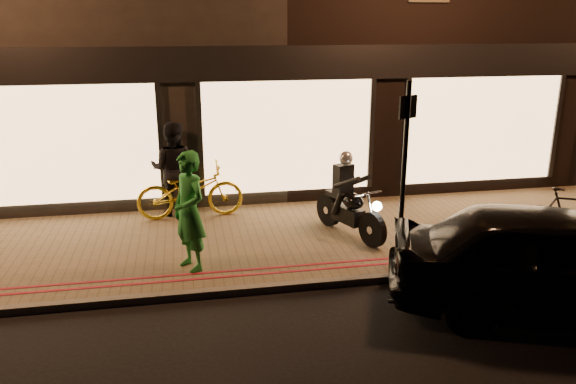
% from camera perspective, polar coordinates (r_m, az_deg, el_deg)
% --- Properties ---
extents(ground, '(90.00, 90.00, 0.00)m').
position_cam_1_polar(ground, '(8.88, 4.77, -9.66)').
color(ground, black).
rests_on(ground, ground).
extents(sidewalk, '(50.00, 4.00, 0.12)m').
position_cam_1_polar(sidewalk, '(10.63, 1.93, -4.64)').
color(sidewalk, brown).
rests_on(sidewalk, ground).
extents(kerb_stone, '(50.00, 0.14, 0.12)m').
position_cam_1_polar(kerb_stone, '(8.89, 4.70, -9.17)').
color(kerb_stone, '#59544C').
rests_on(kerb_stone, ground).
extents(red_kerb_lines, '(50.00, 0.26, 0.01)m').
position_cam_1_polar(red_kerb_lines, '(9.30, 3.89, -7.50)').
color(red_kerb_lines, maroon).
rests_on(red_kerb_lines, sidewalk).
extents(building_row, '(48.00, 10.11, 8.50)m').
position_cam_1_polar(building_row, '(16.77, -3.38, 17.86)').
color(building_row, black).
rests_on(building_row, ground).
extents(motorcycle, '(0.89, 1.85, 1.59)m').
position_cam_1_polar(motorcycle, '(10.45, 6.18, -1.18)').
color(motorcycle, black).
rests_on(motorcycle, sidewalk).
extents(sign_post, '(0.33, 0.17, 3.00)m').
position_cam_1_polar(sign_post, '(8.99, 11.73, 2.62)').
color(sign_post, black).
rests_on(sign_post, sidewalk).
extents(bicycle_gold, '(2.17, 0.85, 1.12)m').
position_cam_1_polar(bicycle_gold, '(11.53, -9.91, 0.12)').
color(bicycle_gold, gold).
rests_on(bicycle_gold, sidewalk).
extents(bicycle_dark, '(1.68, 1.19, 0.99)m').
position_cam_1_polar(bicycle_dark, '(11.33, 26.69, -2.12)').
color(bicycle_dark, black).
rests_on(bicycle_dark, sidewalk).
extents(person_green, '(0.76, 0.85, 1.95)m').
position_cam_1_polar(person_green, '(9.00, -9.99, -1.95)').
color(person_green, '#217D30').
rests_on(person_green, sidewalk).
extents(person_dark, '(1.09, 0.94, 1.94)m').
position_cam_1_polar(person_dark, '(11.68, -11.57, 2.32)').
color(person_dark, black).
rests_on(person_dark, sidewalk).
extents(parked_car, '(4.99, 3.36, 1.58)m').
position_cam_1_polar(parked_car, '(8.65, 25.89, -6.41)').
color(parked_car, black).
rests_on(parked_car, ground).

